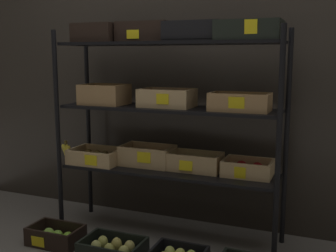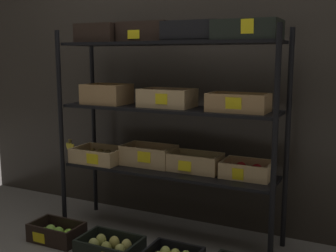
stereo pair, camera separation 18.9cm
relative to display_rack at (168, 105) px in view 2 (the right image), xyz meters
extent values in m
plane|color=#605B56|center=(0.01, -0.01, -0.90)|extent=(10.00, 10.00, 0.00)
cube|color=#2D2823|center=(0.01, 0.38, 0.27)|extent=(3.88, 0.12, 2.34)
cylinder|color=black|center=(-0.73, -0.20, -0.21)|extent=(0.03, 0.03, 1.39)
cylinder|color=black|center=(0.74, -0.20, -0.21)|extent=(0.03, 0.03, 1.39)
cylinder|color=black|center=(-0.73, 0.18, -0.21)|extent=(0.03, 0.03, 1.39)
cylinder|color=black|center=(0.74, 0.18, -0.21)|extent=(0.03, 0.03, 1.39)
cube|color=black|center=(0.01, -0.01, -0.44)|extent=(1.45, 0.35, 0.02)
cube|color=black|center=(0.01, -0.01, -0.02)|extent=(1.45, 0.35, 0.02)
cube|color=black|center=(0.01, -0.01, 0.40)|extent=(1.45, 0.35, 0.02)
cube|color=tan|center=(-0.53, -0.04, -0.42)|extent=(0.35, 0.26, 0.01)
cube|color=tan|center=(-0.53, -0.16, -0.37)|extent=(0.35, 0.02, 0.09)
cube|color=tan|center=(-0.53, 0.08, -0.37)|extent=(0.35, 0.02, 0.09)
cube|color=tan|center=(-0.70, -0.04, -0.37)|extent=(0.02, 0.23, 0.09)
cube|color=tan|center=(-0.36, -0.04, -0.37)|extent=(0.02, 0.23, 0.09)
ellipsoid|color=brown|center=(-0.63, -0.10, -0.38)|extent=(0.05, 0.05, 0.07)
ellipsoid|color=brown|center=(-0.56, -0.10, -0.38)|extent=(0.05, 0.05, 0.07)
ellipsoid|color=brown|center=(-0.50, -0.10, -0.38)|extent=(0.05, 0.05, 0.07)
ellipsoid|color=brown|center=(-0.43, -0.10, -0.38)|extent=(0.05, 0.05, 0.07)
ellipsoid|color=brown|center=(-0.63, -0.04, -0.38)|extent=(0.05, 0.05, 0.07)
ellipsoid|color=brown|center=(-0.56, -0.04, -0.38)|extent=(0.05, 0.05, 0.07)
ellipsoid|color=brown|center=(-0.50, -0.04, -0.38)|extent=(0.05, 0.05, 0.07)
ellipsoid|color=brown|center=(-0.43, -0.04, -0.38)|extent=(0.05, 0.05, 0.07)
ellipsoid|color=brown|center=(-0.63, 0.02, -0.38)|extent=(0.05, 0.05, 0.07)
ellipsoid|color=brown|center=(-0.56, 0.02, -0.38)|extent=(0.05, 0.05, 0.07)
ellipsoid|color=brown|center=(-0.49, 0.02, -0.38)|extent=(0.05, 0.05, 0.07)
ellipsoid|color=brown|center=(-0.43, 0.02, -0.38)|extent=(0.05, 0.05, 0.07)
cube|color=yellow|center=(-0.49, -0.17, -0.38)|extent=(0.09, 0.01, 0.07)
cube|color=tan|center=(-0.17, 0.04, -0.42)|extent=(0.36, 0.22, 0.01)
cube|color=tan|center=(-0.17, -0.06, -0.35)|extent=(0.36, 0.02, 0.13)
cube|color=tan|center=(-0.17, 0.15, -0.35)|extent=(0.36, 0.02, 0.13)
cube|color=tan|center=(-0.34, 0.04, -0.35)|extent=(0.02, 0.19, 0.13)
cube|color=tan|center=(0.00, 0.04, -0.35)|extent=(0.02, 0.19, 0.13)
sphere|color=orange|center=(-0.26, 0.02, -0.38)|extent=(0.07, 0.07, 0.07)
sphere|color=orange|center=(-0.17, 0.01, -0.38)|extent=(0.07, 0.07, 0.07)
sphere|color=orange|center=(-0.08, 0.02, -0.38)|extent=(0.07, 0.07, 0.07)
sphere|color=orange|center=(-0.26, 0.07, -0.38)|extent=(0.07, 0.07, 0.07)
sphere|color=orange|center=(-0.17, 0.07, -0.38)|extent=(0.07, 0.07, 0.07)
sphere|color=orange|center=(-0.08, 0.07, -0.38)|extent=(0.07, 0.07, 0.07)
cube|color=yellow|center=(-0.14, -0.07, -0.35)|extent=(0.10, 0.01, 0.07)
cube|color=tan|center=(0.18, 0.04, -0.42)|extent=(0.34, 0.20, 0.01)
cube|color=tan|center=(0.18, -0.05, -0.36)|extent=(0.34, 0.02, 0.11)
cube|color=tan|center=(0.18, 0.13, -0.36)|extent=(0.34, 0.02, 0.11)
cube|color=tan|center=(0.02, 0.04, -0.36)|extent=(0.02, 0.17, 0.11)
cube|color=tan|center=(0.35, 0.04, -0.36)|extent=(0.02, 0.17, 0.11)
sphere|color=#8DB445|center=(0.11, 0.02, -0.38)|extent=(0.07, 0.07, 0.07)
sphere|color=#8DB43A|center=(0.18, 0.01, -0.38)|extent=(0.07, 0.07, 0.07)
sphere|color=#86C248|center=(0.27, 0.02, -0.38)|extent=(0.07, 0.07, 0.07)
sphere|color=#84B640|center=(0.10, 0.06, -0.38)|extent=(0.07, 0.07, 0.07)
sphere|color=#90B641|center=(0.18, 0.06, -0.38)|extent=(0.07, 0.07, 0.07)
sphere|color=#8FB13F|center=(0.27, 0.06, -0.38)|extent=(0.07, 0.07, 0.07)
cube|color=yellow|center=(0.15, -0.06, -0.37)|extent=(0.09, 0.01, 0.07)
cube|color=tan|center=(0.53, 0.05, -0.42)|extent=(0.31, 0.23, 0.01)
cube|color=tan|center=(0.53, -0.06, -0.37)|extent=(0.31, 0.02, 0.09)
cube|color=tan|center=(0.53, 0.15, -0.37)|extent=(0.31, 0.02, 0.09)
cube|color=tan|center=(0.39, 0.05, -0.37)|extent=(0.02, 0.20, 0.09)
cube|color=tan|center=(0.68, 0.05, -0.37)|extent=(0.02, 0.20, 0.09)
sphere|color=red|center=(0.48, 0.02, -0.38)|extent=(0.07, 0.07, 0.07)
sphere|color=red|center=(0.58, 0.01, -0.38)|extent=(0.07, 0.07, 0.07)
sphere|color=red|center=(0.48, 0.08, -0.38)|extent=(0.07, 0.07, 0.07)
sphere|color=red|center=(0.59, 0.07, -0.38)|extent=(0.07, 0.07, 0.07)
cube|color=yellow|center=(0.51, -0.07, -0.38)|extent=(0.07, 0.01, 0.07)
cube|color=#A87F51|center=(-0.46, -0.02, 0.00)|extent=(0.30, 0.23, 0.01)
cube|color=#A87F51|center=(-0.46, -0.13, 0.07)|extent=(0.30, 0.02, 0.13)
cube|color=#A87F51|center=(-0.46, 0.08, 0.07)|extent=(0.30, 0.02, 0.13)
cube|color=#A87F51|center=(-0.61, -0.02, 0.07)|extent=(0.02, 0.20, 0.13)
cube|color=#A87F51|center=(-0.32, -0.02, 0.07)|extent=(0.02, 0.20, 0.13)
ellipsoid|color=yellow|center=(-0.53, -0.06, 0.04)|extent=(0.06, 0.06, 0.08)
ellipsoid|color=yellow|center=(-0.46, -0.06, 0.04)|extent=(0.06, 0.06, 0.08)
ellipsoid|color=yellow|center=(-0.39, -0.05, 0.04)|extent=(0.06, 0.06, 0.08)
ellipsoid|color=yellow|center=(-0.53, 0.01, 0.04)|extent=(0.06, 0.06, 0.08)
ellipsoid|color=yellow|center=(-0.46, 0.01, 0.04)|extent=(0.06, 0.06, 0.08)
ellipsoid|color=yellow|center=(-0.39, 0.01, 0.04)|extent=(0.06, 0.06, 0.08)
cube|color=tan|center=(0.00, 0.00, 0.00)|extent=(0.35, 0.23, 0.01)
cube|color=tan|center=(0.00, -0.11, 0.06)|extent=(0.35, 0.02, 0.11)
cube|color=tan|center=(0.00, 0.11, 0.06)|extent=(0.35, 0.02, 0.11)
cube|color=tan|center=(-0.17, 0.00, 0.06)|extent=(0.02, 0.20, 0.11)
cube|color=tan|center=(0.16, 0.00, 0.06)|extent=(0.02, 0.20, 0.11)
sphere|color=#561651|center=(-0.11, -0.03, 0.03)|extent=(0.05, 0.05, 0.05)
sphere|color=#5D2E50|center=(-0.06, -0.04, 0.03)|extent=(0.05, 0.05, 0.05)
sphere|color=#5E2A57|center=(0.00, -0.04, 0.03)|extent=(0.05, 0.05, 0.05)
sphere|color=#6B2E48|center=(0.05, -0.04, 0.03)|extent=(0.05, 0.05, 0.05)
sphere|color=#592755|center=(0.10, -0.03, 0.03)|extent=(0.05, 0.05, 0.05)
sphere|color=#681B56|center=(-0.11, 0.04, 0.03)|extent=(0.05, 0.05, 0.05)
sphere|color=#61184A|center=(-0.05, 0.04, 0.03)|extent=(0.05, 0.05, 0.05)
sphere|color=#592D56|center=(0.00, 0.04, 0.03)|extent=(0.05, 0.05, 0.05)
sphere|color=#661E55|center=(0.05, 0.04, 0.03)|extent=(0.05, 0.05, 0.05)
sphere|color=#6C2D58|center=(0.10, 0.04, 0.03)|extent=(0.05, 0.05, 0.05)
cube|color=yellow|center=(0.01, -0.12, 0.05)|extent=(0.08, 0.01, 0.07)
cube|color=#A87F51|center=(0.48, -0.03, 0.00)|extent=(0.36, 0.20, 0.01)
cube|color=#A87F51|center=(0.48, -0.12, 0.05)|extent=(0.36, 0.02, 0.10)
cube|color=#A87F51|center=(0.48, 0.07, 0.05)|extent=(0.36, 0.02, 0.10)
cube|color=#A87F51|center=(0.31, -0.03, 0.05)|extent=(0.02, 0.17, 0.10)
cube|color=#A87F51|center=(0.66, -0.03, 0.05)|extent=(0.02, 0.17, 0.10)
sphere|color=gold|center=(0.40, -0.05, 0.04)|extent=(0.07, 0.07, 0.07)
sphere|color=#E0C644|center=(0.49, -0.06, 0.04)|extent=(0.07, 0.07, 0.07)
sphere|color=gold|center=(0.57, -0.05, 0.04)|extent=(0.07, 0.07, 0.07)
sphere|color=yellow|center=(0.40, 0.00, 0.04)|extent=(0.07, 0.07, 0.07)
sphere|color=#DCC758|center=(0.48, -0.01, 0.04)|extent=(0.07, 0.07, 0.07)
sphere|color=#D0BE4E|center=(0.57, 0.00, 0.04)|extent=(0.07, 0.07, 0.07)
cube|color=yellow|center=(0.49, -0.13, 0.05)|extent=(0.09, 0.01, 0.07)
cube|color=black|center=(-0.52, 0.02, 0.42)|extent=(0.30, 0.23, 0.01)
cube|color=black|center=(-0.52, -0.09, 0.48)|extent=(0.30, 0.02, 0.12)
cube|color=black|center=(-0.52, 0.12, 0.48)|extent=(0.30, 0.02, 0.12)
cube|color=black|center=(-0.67, 0.02, 0.48)|extent=(0.02, 0.20, 0.12)
cube|color=black|center=(-0.38, 0.02, 0.48)|extent=(0.02, 0.20, 0.12)
ellipsoid|color=#A9B051|center=(-0.58, -0.02, 0.47)|extent=(0.07, 0.07, 0.09)
ellipsoid|color=#B9B74B|center=(-0.48, -0.01, 0.47)|extent=(0.07, 0.07, 0.09)
ellipsoid|color=#B9B952|center=(-0.58, 0.04, 0.47)|extent=(0.07, 0.07, 0.09)
ellipsoid|color=#AAAC4F|center=(-0.48, 0.05, 0.47)|extent=(0.07, 0.07, 0.09)
cube|color=black|center=(-0.18, 0.05, 0.42)|extent=(0.36, 0.20, 0.01)
cube|color=black|center=(-0.18, -0.04, 0.48)|extent=(0.36, 0.02, 0.12)
cube|color=black|center=(-0.18, 0.14, 0.48)|extent=(0.36, 0.02, 0.12)
cube|color=black|center=(-0.35, 0.05, 0.48)|extent=(0.02, 0.17, 0.12)
cube|color=black|center=(-0.01, 0.05, 0.48)|extent=(0.02, 0.17, 0.12)
sphere|color=orange|center=(-0.28, 0.02, 0.45)|extent=(0.06, 0.06, 0.06)
sphere|color=orange|center=(-0.22, 0.03, 0.45)|extent=(0.06, 0.06, 0.06)
sphere|color=orange|center=(-0.15, 0.02, 0.45)|extent=(0.06, 0.06, 0.06)
sphere|color=orange|center=(-0.08, 0.03, 0.45)|extent=(0.06, 0.06, 0.06)
sphere|color=orange|center=(-0.28, 0.08, 0.45)|extent=(0.06, 0.06, 0.06)
sphere|color=orange|center=(-0.21, 0.08, 0.45)|extent=(0.06, 0.06, 0.06)
sphere|color=orange|center=(-0.15, 0.08, 0.45)|extent=(0.06, 0.06, 0.06)
sphere|color=orange|center=(-0.08, 0.08, 0.45)|extent=(0.06, 0.06, 0.06)
cube|color=yellow|center=(-0.22, -0.05, 0.46)|extent=(0.09, 0.01, 0.06)
cube|color=black|center=(0.19, -0.01, 0.42)|extent=(0.36, 0.24, 0.01)
cube|color=black|center=(0.19, -0.12, 0.48)|extent=(0.36, 0.02, 0.11)
cube|color=black|center=(0.19, 0.10, 0.48)|extent=(0.36, 0.02, 0.11)
cube|color=black|center=(0.01, -0.01, 0.48)|extent=(0.02, 0.20, 0.11)
cube|color=black|center=(0.36, -0.01, 0.48)|extent=(0.02, 0.20, 0.11)
ellipsoid|color=brown|center=(0.08, -0.05, 0.46)|extent=(0.05, 0.05, 0.07)
ellipsoid|color=brown|center=(0.15, -0.05, 0.46)|extent=(0.05, 0.05, 0.07)
ellipsoid|color=brown|center=(0.22, -0.05, 0.46)|extent=(0.05, 0.05, 0.07)
ellipsoid|color=brown|center=(0.29, -0.05, 0.46)|extent=(0.05, 0.05, 0.07)
ellipsoid|color=brown|center=(0.08, 0.02, 0.46)|extent=(0.05, 0.05, 0.07)
ellipsoid|color=brown|center=(0.15, 0.03, 0.46)|extent=(0.05, 0.05, 0.07)
ellipsoid|color=brown|center=(0.22, 0.02, 0.46)|extent=(0.05, 0.05, 0.07)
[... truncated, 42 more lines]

